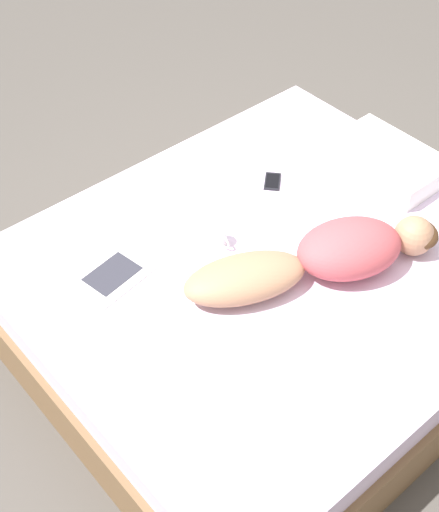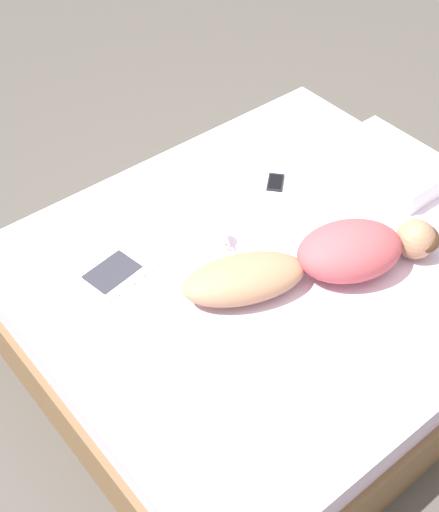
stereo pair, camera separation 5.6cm
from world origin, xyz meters
TOP-DOWN VIEW (x-y plane):
  - ground_plane at (0.00, 0.00)m, footprint 12.00×12.00m
  - bed at (0.00, 0.00)m, footprint 1.97×2.22m
  - person at (0.19, 0.10)m, footprint 0.65×1.16m
  - open_magazine at (-0.50, -0.63)m, footprint 0.53×0.39m
  - coffee_mug at (-0.24, -0.13)m, footprint 0.12×0.08m
  - cell_phone at (-0.40, 0.36)m, footprint 0.15×0.15m
  - pillow at (-0.10, 0.86)m, footprint 0.56×0.36m

SIDE VIEW (x-z plane):
  - ground_plane at x=0.00m, z-range 0.00..0.00m
  - bed at x=0.00m, z-range 0.00..0.44m
  - open_magazine at x=-0.50m, z-range 0.44..0.45m
  - cell_phone at x=-0.40m, z-range 0.44..0.45m
  - coffee_mug at x=-0.24m, z-range 0.44..0.52m
  - pillow at x=-0.10m, z-range 0.44..0.56m
  - person at x=0.19m, z-range 0.43..0.64m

